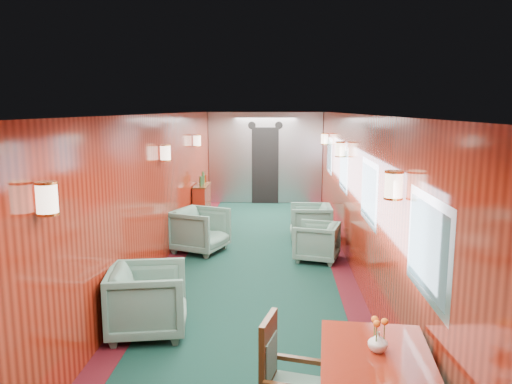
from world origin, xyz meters
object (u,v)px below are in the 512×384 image
armchair_right_far (311,223)px  dining_table (376,373)px  armchair_left_far (200,230)px  armchair_right_near (317,242)px  credenza (202,202)px  armchair_left_near (148,300)px  side_chair (283,375)px

armchair_right_far → dining_table: bearing=0.6°
dining_table → armchair_right_far: (-0.08, 6.01, -0.33)m
armchair_left_far → armchair_right_near: size_ratio=1.21×
credenza → armchair_right_near: credenza is taller
armchair_left_far → armchair_right_near: armchair_left_far is taller
armchair_left_near → armchair_left_far: armchair_left_near is taller
side_chair → armchair_left_near: bearing=144.4°
armchair_left_near → armchair_right_far: bearing=-36.4°
side_chair → armchair_left_far: bearing=119.9°
armchair_left_far → armchair_right_far: 2.13m
credenza → armchair_right_far: credenza is taller
armchair_right_near → credenza: bearing=-125.1°
dining_table → side_chair: size_ratio=1.19×
side_chair → credenza: 7.58m
side_chair → armchair_right_far: bearing=98.5°
credenza → armchair_right_near: bearing=-50.4°
armchair_right_far → armchair_left_far: bearing=-67.5°
armchair_left_far → dining_table: bearing=-136.8°
armchair_left_far → armchair_left_near: bearing=-159.6°
armchair_right_near → armchair_left_near: bearing=-21.0°
armchair_left_near → armchair_right_near: (2.06, 2.81, -0.07)m
side_chair → armchair_right_far: side_chair is taller
side_chair → armchair_left_near: 2.29m
credenza → armchair_right_near: 3.67m
dining_table → side_chair: (-0.64, 0.23, -0.16)m
dining_table → armchair_left_near: (-2.12, 1.96, -0.29)m
credenza → armchair_right_far: bearing=-34.5°
dining_table → armchair_right_far: bearing=96.0°
armchair_left_far → armchair_right_near: (1.99, -0.41, -0.07)m
credenza → dining_table: bearing=-72.5°
side_chair → armchair_right_far: 5.81m
dining_table → credenza: bearing=112.7°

